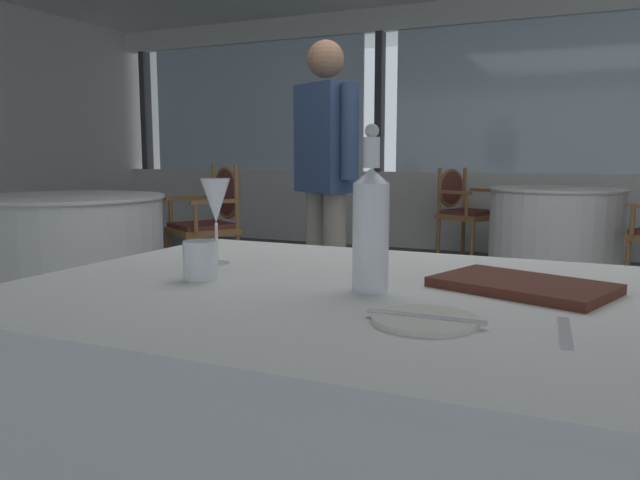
{
  "coord_description": "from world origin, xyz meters",
  "views": [
    {
      "loc": [
        0.65,
        -2.81,
        1.03
      ],
      "look_at": [
        0.1,
        -1.58,
        0.84
      ],
      "focal_mm": 34.68,
      "sensor_mm": 36.0,
      "label": 1
    }
  ],
  "objects_px": {
    "wine_glass": "(216,203)",
    "dining_chair_2_0": "(462,206)",
    "water_bottle": "(371,225)",
    "menu_book": "(523,285)",
    "dining_chair_1_0": "(212,215)",
    "diner_person_0": "(325,168)",
    "side_plate": "(425,320)",
    "water_tumbler": "(200,260)"
  },
  "relations": [
    {
      "from": "wine_glass",
      "to": "dining_chair_2_0",
      "type": "xyz_separation_m",
      "value": [
        -0.35,
        4.79,
        -0.37
      ]
    },
    {
      "from": "water_bottle",
      "to": "menu_book",
      "type": "relative_size",
      "value": 1.0
    },
    {
      "from": "dining_chair_2_0",
      "to": "wine_glass",
      "type": "bearing_deg",
      "value": -60.58
    },
    {
      "from": "wine_glass",
      "to": "dining_chair_2_0",
      "type": "distance_m",
      "value": 4.82
    },
    {
      "from": "dining_chair_1_0",
      "to": "diner_person_0",
      "type": "bearing_deg",
      "value": 90.45
    },
    {
      "from": "dining_chair_2_0",
      "to": "dining_chair_1_0",
      "type": "bearing_deg",
      "value": -102.49
    },
    {
      "from": "dining_chair_1_0",
      "to": "diner_person_0",
      "type": "relative_size",
      "value": 0.57
    },
    {
      "from": "dining_chair_2_0",
      "to": "diner_person_0",
      "type": "height_order",
      "value": "diner_person_0"
    },
    {
      "from": "side_plate",
      "to": "menu_book",
      "type": "height_order",
      "value": "menu_book"
    },
    {
      "from": "menu_book",
      "to": "diner_person_0",
      "type": "height_order",
      "value": "diner_person_0"
    },
    {
      "from": "wine_glass",
      "to": "dining_chair_1_0",
      "type": "relative_size",
      "value": 0.22
    },
    {
      "from": "side_plate",
      "to": "diner_person_0",
      "type": "bearing_deg",
      "value": 117.39
    },
    {
      "from": "water_tumbler",
      "to": "diner_person_0",
      "type": "relative_size",
      "value": 0.05
    },
    {
      "from": "wine_glass",
      "to": "dining_chair_1_0",
      "type": "xyz_separation_m",
      "value": [
        -1.9,
        2.78,
        -0.35
      ]
    },
    {
      "from": "side_plate",
      "to": "dining_chair_1_0",
      "type": "distance_m",
      "value": 4.01
    },
    {
      "from": "side_plate",
      "to": "menu_book",
      "type": "bearing_deg",
      "value": 70.23
    },
    {
      "from": "dining_chair_2_0",
      "to": "diner_person_0",
      "type": "relative_size",
      "value": 0.54
    },
    {
      "from": "wine_glass",
      "to": "water_tumbler",
      "type": "bearing_deg",
      "value": -66.88
    },
    {
      "from": "menu_book",
      "to": "dining_chair_1_0",
      "type": "bearing_deg",
      "value": 152.91
    },
    {
      "from": "side_plate",
      "to": "diner_person_0",
      "type": "relative_size",
      "value": 0.1
    },
    {
      "from": "water_tumbler",
      "to": "side_plate",
      "type": "bearing_deg",
      "value": -15.22
    },
    {
      "from": "water_bottle",
      "to": "menu_book",
      "type": "bearing_deg",
      "value": 25.71
    },
    {
      "from": "water_tumbler",
      "to": "dining_chair_2_0",
      "type": "relative_size",
      "value": 0.09
    },
    {
      "from": "water_bottle",
      "to": "dining_chair_1_0",
      "type": "distance_m",
      "value": 3.77
    },
    {
      "from": "side_plate",
      "to": "water_bottle",
      "type": "height_order",
      "value": "water_bottle"
    },
    {
      "from": "wine_glass",
      "to": "diner_person_0",
      "type": "distance_m",
      "value": 2.08
    },
    {
      "from": "side_plate",
      "to": "wine_glass",
      "type": "relative_size",
      "value": 0.81
    },
    {
      "from": "water_bottle",
      "to": "wine_glass",
      "type": "distance_m",
      "value": 0.48
    },
    {
      "from": "side_plate",
      "to": "dining_chair_1_0",
      "type": "relative_size",
      "value": 0.18
    },
    {
      "from": "side_plate",
      "to": "wine_glass",
      "type": "xyz_separation_m",
      "value": [
        -0.62,
        0.33,
        0.15
      ]
    },
    {
      "from": "dining_chair_1_0",
      "to": "dining_chair_2_0",
      "type": "height_order",
      "value": "dining_chair_1_0"
    },
    {
      "from": "wine_glass",
      "to": "water_tumbler",
      "type": "distance_m",
      "value": 0.22
    },
    {
      "from": "water_tumbler",
      "to": "menu_book",
      "type": "xyz_separation_m",
      "value": [
        0.66,
        0.18,
        -0.03
      ]
    },
    {
      "from": "water_tumbler",
      "to": "dining_chair_1_0",
      "type": "bearing_deg",
      "value": 123.8
    },
    {
      "from": "water_bottle",
      "to": "dining_chair_2_0",
      "type": "distance_m",
      "value": 5.01
    },
    {
      "from": "menu_book",
      "to": "dining_chair_1_0",
      "type": "distance_m",
      "value": 3.84
    },
    {
      "from": "wine_glass",
      "to": "diner_person_0",
      "type": "xyz_separation_m",
      "value": [
        -0.58,
        2.0,
        0.04
      ]
    },
    {
      "from": "menu_book",
      "to": "diner_person_0",
      "type": "bearing_deg",
      "value": 142.83
    },
    {
      "from": "side_plate",
      "to": "wine_glass",
      "type": "bearing_deg",
      "value": 152.24
    },
    {
      "from": "water_bottle",
      "to": "wine_glass",
      "type": "height_order",
      "value": "water_bottle"
    },
    {
      "from": "water_tumbler",
      "to": "menu_book",
      "type": "height_order",
      "value": "water_tumbler"
    },
    {
      "from": "dining_chair_1_0",
      "to": "dining_chair_2_0",
      "type": "distance_m",
      "value": 2.54
    }
  ]
}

